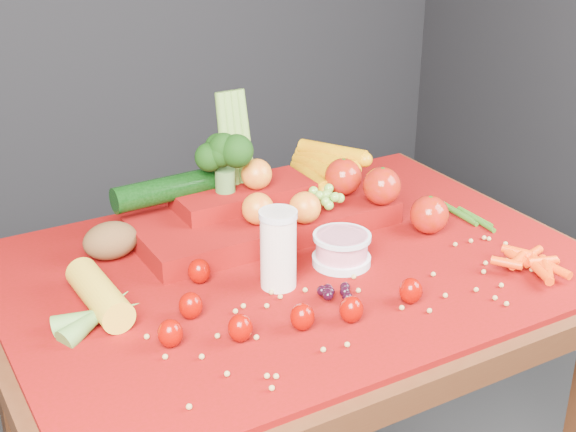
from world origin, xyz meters
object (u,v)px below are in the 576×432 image
milk_glass (278,246)px  produce_mound (275,200)px  table (293,313)px  yogurt_bowl (342,248)px

milk_glass → produce_mound: 0.24m
table → milk_glass: bearing=-137.7°
table → yogurt_bowl: bearing=-30.8°
yogurt_bowl → produce_mound: (-0.03, 0.20, 0.03)m
milk_glass → yogurt_bowl: size_ratio=1.31×
table → yogurt_bowl: 0.16m
milk_glass → yogurt_bowl: milk_glass is taller
yogurt_bowl → table: bearing=149.2°
yogurt_bowl → produce_mound: size_ratio=0.18×
table → milk_glass: size_ratio=7.71×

